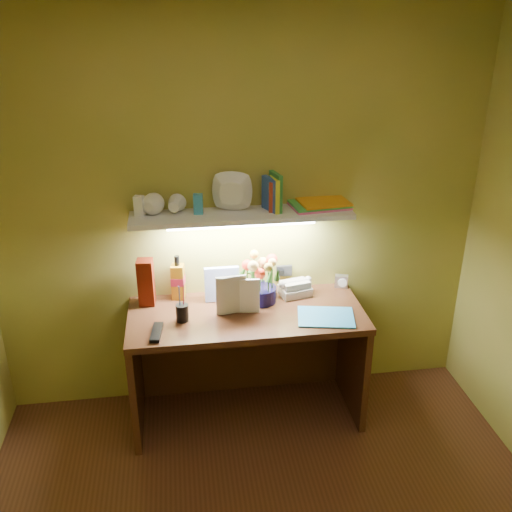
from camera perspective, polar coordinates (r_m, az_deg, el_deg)
The scene contains 13 objects.
desk at distance 3.60m, azimuth -0.91°, elevation -10.85°, with size 1.40×0.60×0.75m, color #3D1B10.
flower_bouquet at distance 3.45m, azimuth 0.51°, elevation -2.08°, with size 0.21×0.21×0.33m, color #0F0C35, non-canonical shape.
telephone at distance 3.58m, azimuth 3.93°, elevation -3.08°, with size 0.19×0.14×0.11m, color beige, non-canonical shape.
desk_clock at distance 3.72m, azimuth 8.54°, elevation -2.51°, with size 0.08×0.04×0.08m, color #B8B9BC.
whisky_bottle at distance 3.53m, azimuth -7.81°, elevation -2.12°, with size 0.08×0.08×0.28m, color #B17210, non-canonical shape.
whisky_box at distance 3.49m, azimuth -10.94°, elevation -2.60°, with size 0.09×0.09×0.29m, color #5C1507.
pen_cup at distance 3.30m, azimuth -7.42°, elevation -5.10°, with size 0.07×0.07×0.18m, color black.
art_card at distance 3.50m, azimuth -3.42°, elevation -2.82°, with size 0.21×0.04×0.21m, color white, non-canonical shape.
tv_remote at distance 3.24m, azimuth -9.91°, elevation -7.52°, with size 0.05×0.19×0.02m, color black.
blue_folder at distance 3.37m, azimuth 7.00°, elevation -6.07°, with size 0.33×0.24×0.01m, color #3497D1.
desk_book_a at distance 3.32m, azimuth -4.02°, elevation -4.09°, with size 0.18×0.02×0.24m, color beige.
desk_book_b at distance 3.35m, azimuth -2.38°, elevation -4.00°, with size 0.16×0.02×0.22m, color white.
wall_shelf at distance 3.33m, azimuth -1.17°, elevation 4.75°, with size 1.30×0.34×0.26m.
Camera 1 is at (-0.37, -1.73, 2.44)m, focal length 40.00 mm.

